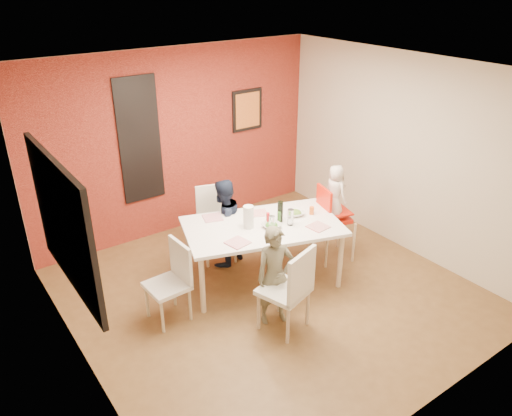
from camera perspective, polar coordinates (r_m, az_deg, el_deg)
ground at (r=6.29m, az=1.61°, el=-9.62°), size 4.50×4.50×0.00m
ceiling at (r=5.21m, az=1.99°, el=15.35°), size 4.50×4.50×0.02m
wall_back at (r=7.41m, az=-8.89°, el=7.44°), size 4.50×0.02×2.70m
wall_front at (r=4.28m, az=20.54°, el=-8.49°), size 4.50×0.02×2.70m
wall_left at (r=4.75m, az=-20.47°, el=-4.91°), size 0.02×4.50×2.70m
wall_right at (r=7.12m, az=16.44°, el=5.92°), size 0.02×4.50×2.70m
brick_accent_wall at (r=7.39m, az=-8.82°, el=7.41°), size 4.50×0.02×2.70m
picture_window_frame at (r=4.84m, az=-21.18°, el=-1.75°), size 0.05×1.70×1.30m
picture_window_pane at (r=4.84m, az=-21.02°, el=-1.71°), size 0.02×1.55×1.15m
glassblock_strip at (r=7.10m, az=-13.17°, el=7.53°), size 0.55×0.03×1.70m
glassblock_surround at (r=7.09m, az=-13.15°, el=7.52°), size 0.60×0.03×1.76m
art_print_frame at (r=7.88m, az=-1.01°, el=11.13°), size 0.54×0.03×0.64m
art_print_canvas at (r=7.86m, az=-0.95°, el=11.10°), size 0.44×0.01×0.54m
dining_table at (r=6.16m, az=0.76°, el=-2.50°), size 2.14×1.60×0.79m
chair_near at (r=5.40m, az=4.03°, el=-8.94°), size 0.60×0.60×1.03m
chair_far at (r=6.80m, az=-4.65°, el=-1.19°), size 0.59×0.59×1.01m
chair_left at (r=5.70m, az=-9.47°, el=-7.83°), size 0.45×0.45×0.93m
high_chair at (r=6.75m, az=8.59°, el=-0.91°), size 0.54×0.54×1.07m
child_near at (r=5.53m, az=2.18°, el=-7.75°), size 0.49×0.40×1.18m
child_far at (r=6.59m, az=-3.76°, el=-1.75°), size 0.70×0.61×1.21m
toddler at (r=6.61m, az=9.04°, el=1.85°), size 0.25×0.37×0.73m
plate_near_left at (r=5.73m, az=-2.12°, el=-3.97°), size 0.27×0.27×0.01m
plate_far_mid at (r=6.40m, az=0.33°, el=-0.57°), size 0.27×0.27×0.01m
plate_near_right at (r=6.12m, az=7.11°, el=-2.13°), size 0.25×0.25×0.01m
plate_far_left at (r=6.31m, az=-4.97°, el=-1.11°), size 0.29×0.29×0.01m
salad_bowl_a at (r=6.05m, az=1.78°, el=-2.03°), size 0.24×0.24×0.06m
salad_bowl_b at (r=6.37m, az=4.54°, el=-0.59°), size 0.27×0.27×0.05m
wine_bottle at (r=6.15m, az=2.78°, el=-0.42°), size 0.07×0.07×0.27m
wine_glass_a at (r=5.92m, az=1.83°, el=-1.86°), size 0.07×0.07×0.21m
wine_glass_b at (r=6.09m, az=3.97°, el=-1.05°), size 0.07×0.07×0.21m
paper_towel_roll at (r=6.00m, az=-0.87°, el=-1.03°), size 0.13×0.13×0.28m
condiment_red at (r=6.11m, az=1.39°, el=-1.22°), size 0.04×0.04×0.15m
condiment_green at (r=6.14m, az=2.65°, el=-1.09°), size 0.04×0.04×0.15m
condiment_brown at (r=6.11m, az=1.34°, el=-1.22°), size 0.04×0.04×0.15m
sippy_cup at (r=6.40m, az=6.37°, el=-0.29°), size 0.06×0.06×0.10m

